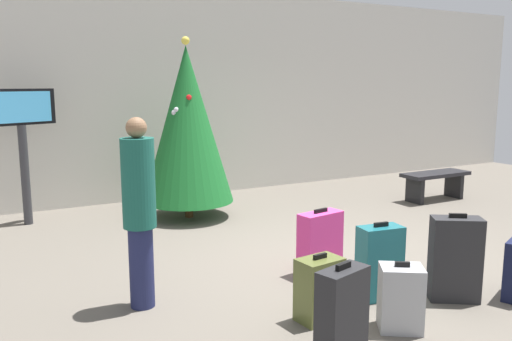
% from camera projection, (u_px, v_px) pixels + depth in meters
% --- Properties ---
extents(ground_plane, '(16.00, 16.00, 0.00)m').
position_uv_depth(ground_plane, '(347.00, 263.00, 5.79)').
color(ground_plane, '#665E54').
extents(back_wall, '(16.00, 0.20, 3.58)m').
position_uv_depth(back_wall, '(197.00, 94.00, 9.23)').
color(back_wall, beige).
rests_on(back_wall, ground_plane).
extents(holiday_tree, '(1.32, 1.32, 2.63)m').
position_uv_depth(holiday_tree, '(187.00, 125.00, 7.58)').
color(holiday_tree, '#4C3319').
rests_on(holiday_tree, ground_plane).
extents(flight_info_kiosk, '(0.94, 0.46, 1.90)m').
position_uv_depth(flight_info_kiosk, '(22.00, 129.00, 7.19)').
color(flight_info_kiosk, '#333338').
rests_on(flight_info_kiosk, ground_plane).
extents(waiting_bench, '(1.24, 0.44, 0.48)m').
position_uv_depth(waiting_bench, '(435.00, 180.00, 8.88)').
color(waiting_bench, black).
rests_on(waiting_bench, ground_plane).
extents(traveller_0, '(0.32, 0.32, 1.70)m').
position_uv_depth(traveller_0, '(139.00, 208.00, 4.54)').
color(traveller_0, '#1E234C').
rests_on(traveller_0, ground_plane).
extents(suitcase_0, '(0.49, 0.43, 0.82)m').
position_uv_depth(suitcase_0, '(455.00, 259.00, 4.76)').
color(suitcase_0, '#232326').
rests_on(suitcase_0, ground_plane).
extents(suitcase_1, '(0.43, 0.27, 0.73)m').
position_uv_depth(suitcase_1, '(380.00, 262.00, 4.81)').
color(suitcase_1, '#19606B').
rests_on(suitcase_1, ground_plane).
extents(suitcase_3, '(0.43, 0.41, 0.57)m').
position_uv_depth(suitcase_3, '(401.00, 298.00, 4.20)').
color(suitcase_3, '#9EA0A5').
rests_on(suitcase_3, ground_plane).
extents(suitcase_4, '(0.40, 0.29, 0.58)m').
position_uv_depth(suitcase_4, '(319.00, 289.00, 4.37)').
color(suitcase_4, '#59602D').
rests_on(suitcase_4, ground_plane).
extents(suitcase_5, '(0.52, 0.28, 0.69)m').
position_uv_depth(suitcase_5, '(320.00, 242.00, 5.48)').
color(suitcase_5, '#E5388C').
rests_on(suitcase_5, ground_plane).
extents(suitcase_6, '(0.40, 0.27, 0.83)m').
position_uv_depth(suitcase_6, '(342.00, 326.00, 3.44)').
color(suitcase_6, '#232326').
rests_on(suitcase_6, ground_plane).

